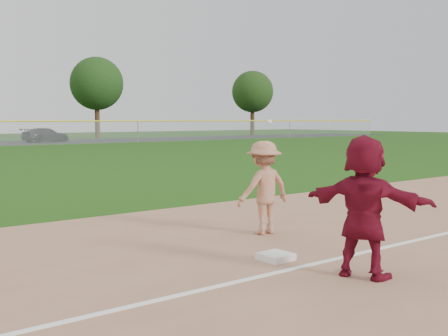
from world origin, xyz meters
TOP-DOWN VIEW (x-y plane):
  - ground at (0.00, 0.00)m, footprint 160.00×160.00m
  - foul_line at (0.00, -0.80)m, footprint 60.00×0.10m
  - first_base at (-0.37, -0.26)m, footprint 0.47×0.47m
  - base_runner at (-0.06, -1.67)m, footprint 1.11×1.90m
  - car_right at (13.33, 45.72)m, footprint 4.90×2.96m
  - first_base_play at (0.82, 1.34)m, footprint 1.17×1.10m
  - tree_3 at (22.00, 52.80)m, footprint 6.00×6.00m
  - tree_4 at (44.00, 51.20)m, footprint 5.60×5.60m

SIDE VIEW (x-z plane):
  - ground at x=0.00m, z-range 0.00..0.00m
  - foul_line at x=0.00m, z-range 0.02..0.03m
  - first_base at x=-0.37m, z-range 0.02..0.12m
  - car_right at x=13.33m, z-range 0.01..1.34m
  - first_base_play at x=0.82m, z-range -0.18..1.97m
  - base_runner at x=-0.06m, z-range 0.02..1.97m
  - tree_4 at x=44.00m, z-range 1.51..10.18m
  - tree_3 at x=22.00m, z-range 1.57..10.76m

